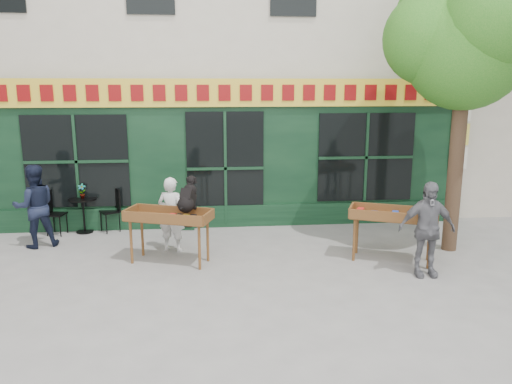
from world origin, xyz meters
TOP-DOWN VIEW (x-y plane):
  - ground at (0.00, 0.00)m, footprint 80.00×80.00m
  - building at (0.00, 5.97)m, footprint 14.00×7.26m
  - street_tree at (4.34, 0.36)m, footprint 3.05×2.90m
  - book_cart_center at (-1.11, 0.11)m, footprint 1.62×1.08m
  - dog at (-0.76, 0.06)m, footprint 0.52×0.68m
  - woman at (-1.11, 0.76)m, footprint 0.62×0.51m
  - book_cart_right at (2.93, -0.20)m, footprint 1.62×1.17m
  - man_right at (3.23, -0.95)m, footprint 0.98×0.46m
  - bistro_table at (-3.10, 2.17)m, footprint 0.60×0.60m
  - bistro_chair_left at (-3.74, 2.09)m, footprint 0.43×0.43m
  - bistro_chair_right at (-2.48, 2.25)m, footprint 0.50×0.50m
  - potted_plant at (-3.10, 2.17)m, footprint 0.18×0.12m
  - man_left at (-3.80, 1.27)m, footprint 0.99×0.89m
  - chalkboard at (-0.98, 2.19)m, footprint 0.58×0.25m

SIDE VIEW (x-z plane):
  - ground at x=0.00m, z-range 0.00..0.00m
  - chalkboard at x=-0.98m, z-range 0.01..0.79m
  - bistro_table at x=-3.10m, z-range 0.16..0.92m
  - bistro_chair_left at x=-3.74m, z-range 0.08..1.03m
  - bistro_chair_right at x=-2.48m, z-range 0.08..1.03m
  - woman at x=-1.11m, z-range 0.00..1.46m
  - man_right at x=3.23m, z-range 0.00..1.63m
  - book_cart_center at x=-1.11m, z-range 0.33..1.32m
  - book_cart_right at x=2.93m, z-range 0.33..1.32m
  - man_left at x=-3.80m, z-range 0.00..1.66m
  - potted_plant at x=-3.10m, z-range 0.76..1.09m
  - dog at x=-0.76m, z-range 0.99..1.59m
  - street_tree at x=4.34m, z-range 1.31..6.91m
  - building at x=0.00m, z-range -0.03..9.97m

